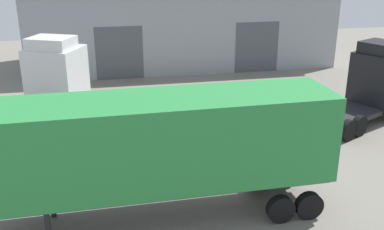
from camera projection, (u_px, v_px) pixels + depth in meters
ground_plane at (255, 161)px, 18.94m from camera, size 60.00×60.00×0.00m
warehouse_building at (180, 24)px, 34.51m from camera, size 22.62×8.70×6.00m
tractor_unit_white at (53, 82)px, 22.90m from camera, size 4.90×6.78×4.29m
container_trailer_green at (159, 145)px, 14.10m from camera, size 11.32×2.65×4.17m
tractor_unit_black at (376, 83)px, 23.43m from camera, size 6.58×5.01×3.94m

